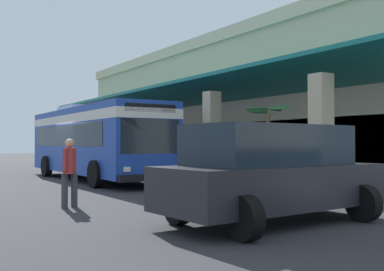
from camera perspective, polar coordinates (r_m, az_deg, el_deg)
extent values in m
plane|color=#2D2D30|center=(24.64, 3.61, -4.72)|extent=(120.00, 120.00, 0.00)
cube|color=#9E998E|center=(23.39, -7.48, -4.76)|extent=(34.33, 0.50, 0.12)
cube|color=#C6B793|center=(28.89, 10.24, 2.54)|extent=(28.61, 11.77, 6.75)
cube|color=beige|center=(29.35, 10.22, 9.72)|extent=(28.91, 12.07, 0.60)
cube|color=#C6B793|center=(34.31, -14.29, -0.53)|extent=(0.55, 0.55, 3.71)
cube|color=#C6B793|center=(28.94, -10.71, -0.47)|extent=(0.55, 0.55, 3.71)
cube|color=#C6B793|center=(23.73, -5.52, -0.37)|extent=(0.55, 0.55, 3.71)
cube|color=#C6B793|center=(18.82, 2.46, -0.22)|extent=(0.55, 0.55, 3.71)
cube|color=#C6B793|center=(14.52, 15.58, 0.05)|extent=(0.55, 0.55, 3.71)
cube|color=#146B66|center=(24.49, -2.75, 4.78)|extent=(28.61, 3.16, 0.82)
cube|color=#19232D|center=(25.22, 0.48, -1.45)|extent=(24.03, 0.08, 2.40)
cube|color=#193D9E|center=(20.93, -11.90, -0.63)|extent=(11.03, 2.69, 2.75)
cube|color=silver|center=(20.95, -11.89, 1.90)|extent=(11.05, 2.71, 0.36)
cube|color=#19232D|center=(21.21, -12.18, -0.03)|extent=(9.27, 2.70, 0.90)
cube|color=#19232D|center=(15.90, -5.12, -0.09)|extent=(0.09, 2.24, 1.20)
cube|color=black|center=(15.94, -5.10, 3.40)|extent=(0.08, 1.94, 0.28)
cube|color=black|center=(15.83, -4.92, -5.16)|extent=(0.23, 2.45, 0.24)
cube|color=silver|center=(16.30, -2.24, -3.99)|extent=(0.06, 0.24, 0.16)
cube|color=silver|center=(15.50, -8.00, -4.13)|extent=(0.06, 0.24, 0.16)
cube|color=silver|center=(22.40, -13.21, 3.18)|extent=(2.42, 1.82, 0.24)
cylinder|color=black|center=(18.16, -4.16, -4.47)|extent=(1.00, 0.30, 1.00)
cylinder|color=black|center=(17.12, -11.75, -4.66)|extent=(1.00, 0.30, 1.00)
cylinder|color=black|center=(24.28, -11.58, -3.57)|extent=(1.00, 0.30, 1.00)
cylinder|color=black|center=(23.52, -17.42, -3.63)|extent=(1.00, 0.30, 1.00)
cube|color=#232328|center=(9.52, 9.82, -6.11)|extent=(2.21, 4.90, 0.84)
cube|color=#19232D|center=(9.41, 9.38, -1.18)|extent=(1.89, 3.35, 0.80)
cylinder|color=black|center=(11.40, 12.07, -7.12)|extent=(0.76, 0.26, 0.76)
cylinder|color=black|center=(10.21, 20.30, -7.81)|extent=(0.76, 0.26, 0.76)
cylinder|color=black|center=(9.26, -1.75, -8.58)|extent=(0.76, 0.26, 0.76)
cylinder|color=black|center=(7.74, 6.50, -10.07)|extent=(0.76, 0.26, 0.76)
cylinder|color=#38383D|center=(12.13, -14.26, -6.52)|extent=(0.16, 0.16, 0.85)
cylinder|color=#38383D|center=(12.01, -15.38, -6.58)|extent=(0.16, 0.16, 0.85)
cube|color=#B23333|center=(12.02, -14.80, -3.01)|extent=(0.54, 0.44, 0.64)
sphere|color=tan|center=(12.01, -14.79, -0.94)|extent=(0.23, 0.23, 0.23)
cylinder|color=#B23333|center=(12.30, -14.26, -2.82)|extent=(0.09, 0.09, 0.58)
cylinder|color=#B23333|center=(11.74, -15.37, -2.90)|extent=(0.09, 0.09, 0.58)
cube|color=gray|center=(16.39, 9.34, -5.55)|extent=(0.87, 0.87, 0.59)
cylinder|color=#332319|center=(16.37, 9.34, -4.48)|extent=(0.74, 0.74, 0.02)
cylinder|color=brown|center=(16.34, 9.33, -0.95)|extent=(0.16, 0.16, 2.04)
ellipsoid|color=#286B33|center=(16.10, 10.70, 3.40)|extent=(1.00, 0.38, 0.19)
ellipsoid|color=#286B33|center=(16.74, 10.15, 3.19)|extent=(0.40, 0.88, 0.19)
ellipsoid|color=#286B33|center=(16.63, 7.96, 3.21)|extent=(0.94, 0.47, 0.17)
ellipsoid|color=#286B33|center=(16.22, 8.21, 2.90)|extent=(0.39, 0.74, 0.15)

